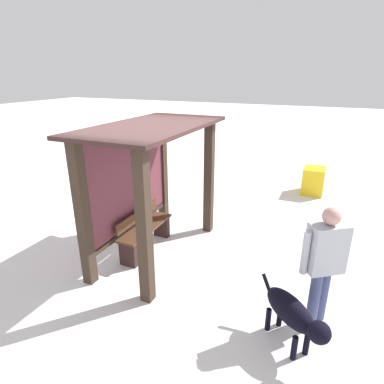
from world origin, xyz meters
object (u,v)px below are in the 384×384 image
Objects in this scene: bench_left_inside at (145,232)px; grit_bin at (313,181)px; person_walking at (325,258)px; dog at (293,314)px; bus_shelter at (144,169)px.

bench_left_inside is 5.21m from grit_bin.
person_walking reaches higher than bench_left_inside.
person_walking is 0.79m from dog.
bench_left_inside reaches higher than dog.
dog is at bearing -113.88° from bench_left_inside.
bench_left_inside is at bearing 90.00° from bus_shelter.
grit_bin is (4.49, -2.59, -1.24)m from bus_shelter.
bus_shelter reaches higher than bench_left_inside.
dog is 1.26× the size of grit_bin.
grit_bin is at bearing -30.50° from bench_left_inside.
bus_shelter reaches higher than grit_bin.
bus_shelter is 3.18× the size of dog.
grit_bin reaches higher than dog.
bus_shelter is 3.18m from person_walking.
dog is at bearing -178.00° from grit_bin.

